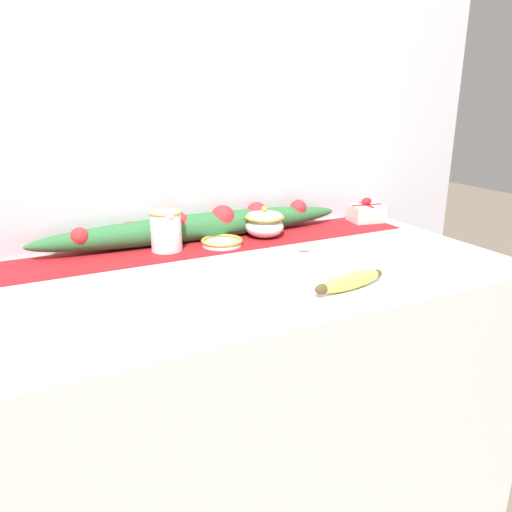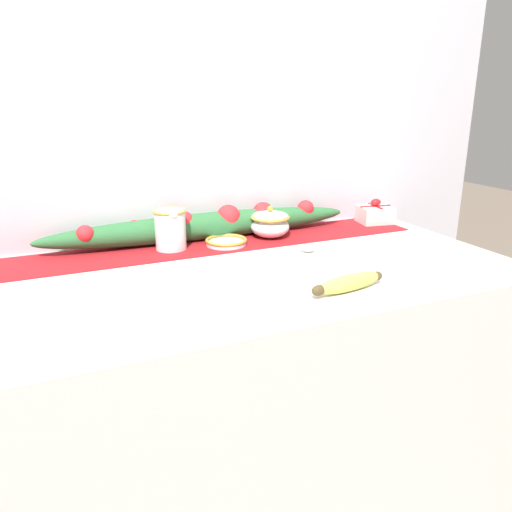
{
  "view_description": "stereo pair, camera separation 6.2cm",
  "coord_description": "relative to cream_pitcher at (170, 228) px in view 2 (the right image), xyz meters",
  "views": [
    {
      "loc": [
        -0.53,
        -1.13,
        1.35
      ],
      "look_at": [
        0.02,
        -0.05,
        0.96
      ],
      "focal_mm": 35.0,
      "sensor_mm": 36.0,
      "label": 1
    },
    {
      "loc": [
        -0.47,
        -1.16,
        1.35
      ],
      "look_at": [
        0.02,
        -0.05,
        0.96
      ],
      "focal_mm": 35.0,
      "sensor_mm": 36.0,
      "label": 2
    }
  ],
  "objects": [
    {
      "name": "table_runner",
      "position": [
        0.13,
        -0.0,
        -0.07
      ],
      "size": [
        1.36,
        0.21,
        0.0
      ],
      "primitive_type": "cube",
      "color": "#A8191E",
      "rests_on": "countertop"
    },
    {
      "name": "countertop",
      "position": [
        0.13,
        -0.26,
        -0.52
      ],
      "size": [
        1.48,
        0.74,
        0.91
      ],
      "primitive_type": "cube",
      "color": "silver",
      "rests_on": "ground_plane"
    },
    {
      "name": "gift_box",
      "position": [
        0.76,
        0.02,
        -0.03
      ],
      "size": [
        0.13,
        0.12,
        0.09
      ],
      "rotation": [
        0.0,
        0.0,
        -0.18
      ],
      "color": "silver",
      "rests_on": "countertop"
    },
    {
      "name": "spoon",
      "position": [
        0.36,
        -0.18,
        -0.06
      ],
      "size": [
        0.14,
        0.08,
        0.01
      ],
      "rotation": [
        0.0,
        0.0,
        -0.42
      ],
      "color": "#A89E89",
      "rests_on": "countertop"
    },
    {
      "name": "cream_pitcher",
      "position": [
        0.0,
        0.0,
        0.0
      ],
      "size": [
        0.1,
        0.12,
        0.12
      ],
      "color": "white",
      "rests_on": "countertop"
    },
    {
      "name": "poinsettia_garland",
      "position": [
        0.13,
        0.06,
        -0.02
      ],
      "size": [
        1.03,
        0.09,
        0.11
      ],
      "color": "#2D6B38",
      "rests_on": "countertop"
    },
    {
      "name": "sugar_bowl",
      "position": [
        0.33,
        -0.0,
        -0.02
      ],
      "size": [
        0.13,
        0.13,
        0.1
      ],
      "color": "white",
      "rests_on": "countertop"
    },
    {
      "name": "banana",
      "position": [
        0.3,
        -0.5,
        -0.05
      ],
      "size": [
        0.22,
        0.07,
        0.04
      ],
      "rotation": [
        0.0,
        0.0,
        0.13
      ],
      "color": "#CCD156",
      "rests_on": "countertop"
    },
    {
      "name": "small_dish",
      "position": [
        0.17,
        -0.03,
        -0.05
      ],
      "size": [
        0.13,
        0.13,
        0.02
      ],
      "color": "white",
      "rests_on": "countertop"
    },
    {
      "name": "back_wall",
      "position": [
        0.13,
        0.13,
        0.22
      ],
      "size": [
        2.28,
        0.04,
        2.4
      ],
      "primitive_type": "cube",
      "color": "silver",
      "rests_on": "ground_plane"
    }
  ]
}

